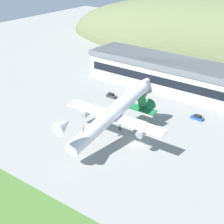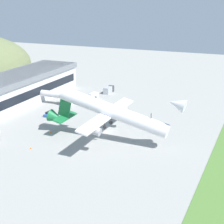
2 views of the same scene
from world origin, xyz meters
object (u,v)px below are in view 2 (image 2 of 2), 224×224
Objects in this scene: service_car_0 at (69,103)px; traffic_cone_1 at (31,148)px; cargo_airplane at (110,112)px; service_car_2 at (49,114)px; jetway_1 at (57,95)px; box_truck at (93,96)px; traffic_cone_0 at (51,132)px; fuel_truck at (109,90)px.

service_car_0 is 7.30× the size of traffic_cone_1.
service_car_2 is (13.27, 30.16, -8.43)m from cargo_airplane.
traffic_cone_1 is (-14.84, 18.47, -8.81)m from cargo_airplane.
service_car_2 is (-14.11, -4.90, -3.33)m from jetway_1.
cargo_airplane is 47.01m from box_truck.
cargo_airplane reaches higher than service_car_0.
fuel_truck is at bearing 3.23° from traffic_cone_0.
jetway_1 is 2.80× the size of service_car_2.
traffic_cone_1 is (-42.23, -16.59, -3.71)m from jetway_1.
fuel_truck is 53.52m from traffic_cone_0.
traffic_cone_0 is at bearing -161.59° from service_car_0.
traffic_cone_0 is (-40.67, -4.66, -1.26)m from box_truck.
traffic_cone_0 is (-53.42, -3.01, -1.15)m from fuel_truck.
traffic_cone_1 is (-66.82, -4.66, -1.15)m from fuel_truck.
service_car_2 is at bearing 179.28° from service_car_0.
box_truck is 10.79× the size of traffic_cone_1.
service_car_0 is at bearing 46.78° from cargo_airplane.
service_car_2 is 7.90× the size of traffic_cone_1.
jetway_1 is at bearing 98.80° from service_car_0.
traffic_cone_0 is (-28.82, -14.94, -3.71)m from jetway_1.
service_car_0 is at bearing -81.20° from jetway_1.
service_car_0 is 31.21m from traffic_cone_0.
cargo_airplane is 22.01m from traffic_cone_0.
cargo_airplane is at bearing -85.91° from traffic_cone_0.
cargo_airplane reaches higher than jetway_1.
traffic_cone_0 is at bearing 7.02° from traffic_cone_1.
jetway_1 is 6.12m from service_car_0.
cargo_airplane is 25.28m from traffic_cone_1.
jetway_1 is 22.13× the size of traffic_cone_0.
box_truck is (11.06, -5.19, 0.85)m from service_car_0.
traffic_cone_1 is at bearing -173.34° from box_truck.
box_truck is at bearing 172.63° from fuel_truck.
service_car_2 is at bearing -160.86° from jetway_1.
jetway_1 is 2.05× the size of box_truck.
jetway_1 is 27.46m from fuel_truck.
jetway_1 is 3.03× the size of service_car_0.
service_car_0 is at bearing -0.72° from service_car_2.
jetway_1 is 45.52m from traffic_cone_1.
cargo_airplane is (-27.38, -35.06, 5.10)m from jetway_1.
cargo_airplane is at bearing -133.22° from service_car_0.
traffic_cone_1 is at bearing -157.42° from service_car_2.
box_truck is (39.23, 24.78, -7.55)m from cargo_airplane.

